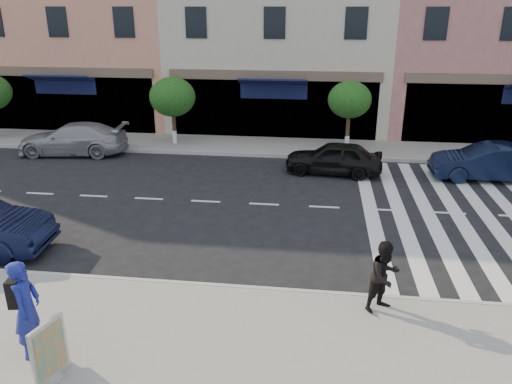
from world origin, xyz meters
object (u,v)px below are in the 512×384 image
poster_board (50,353)px  car_far_right (489,162)px  car_far_mid (334,158)px  car_far_left (73,139)px  photographer (27,309)px  walker (385,276)px

poster_board → car_far_right: bearing=64.3°
car_far_mid → car_far_right: car_far_right is taller
poster_board → car_far_left: (-6.46, 13.89, -0.03)m
photographer → walker: (6.61, 2.29, -0.17)m
photographer → walker: 7.00m
photographer → car_far_left: (-5.72, 13.23, -0.42)m
photographer → car_far_mid: size_ratio=0.51×
poster_board → car_far_mid: (5.00, 12.55, -0.08)m
photographer → car_far_left: 14.42m
poster_board → car_far_right: size_ratio=0.28×
car_far_left → poster_board: bearing=19.7°
walker → poster_board: bearing=168.0°
walker → car_far_left: bearing=99.8°
car_far_right → car_far_left: bearing=-94.5°
walker → car_far_left: size_ratio=0.33×
photographer → car_far_right: (11.55, 11.89, -0.42)m
poster_board → car_far_right: car_far_right is taller
poster_board → car_far_mid: bearing=83.3°
car_far_left → car_far_right: car_far_right is taller
photographer → car_far_left: photographer is taller
photographer → car_far_right: photographer is taller
poster_board → car_far_right: 16.56m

